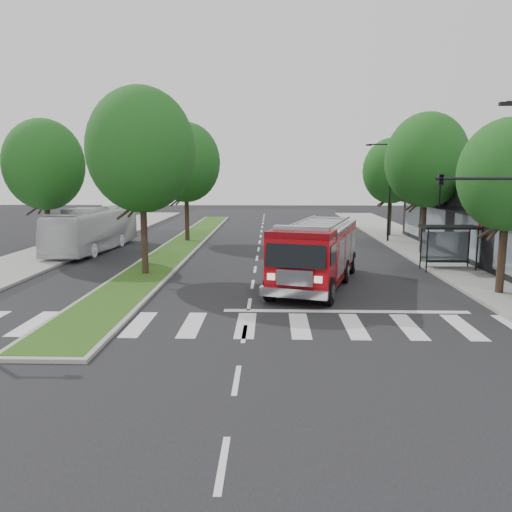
% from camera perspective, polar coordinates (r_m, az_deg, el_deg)
% --- Properties ---
extents(ground, '(140.00, 140.00, 0.00)m').
position_cam_1_polar(ground, '(21.58, -0.78, -5.57)').
color(ground, black).
rests_on(ground, ground).
extents(sidewalk_right, '(5.00, 80.00, 0.15)m').
position_cam_1_polar(sidewalk_right, '(33.39, 21.99, -0.79)').
color(sidewalk_right, gray).
rests_on(sidewalk_right, ground).
extents(sidewalk_left, '(5.00, 80.00, 0.15)m').
position_cam_1_polar(sidewalk_left, '(34.91, -24.52, -0.54)').
color(sidewalk_left, gray).
rests_on(sidewalk_left, ground).
extents(median, '(3.00, 50.00, 0.15)m').
position_cam_1_polar(median, '(39.82, -8.31, 1.33)').
color(median, gray).
rests_on(median, ground).
extents(bus_shelter, '(3.20, 1.60, 2.61)m').
position_cam_1_polar(bus_shelter, '(30.96, 21.12, 2.19)').
color(bus_shelter, black).
rests_on(bus_shelter, ground).
extents(tree_right_near, '(4.40, 4.40, 8.05)m').
position_cam_1_polar(tree_right_near, '(25.17, 26.88, 8.24)').
color(tree_right_near, black).
rests_on(tree_right_near, ground).
extents(tree_right_mid, '(5.60, 5.60, 9.72)m').
position_cam_1_polar(tree_right_mid, '(36.42, 18.92, 10.31)').
color(tree_right_mid, black).
rests_on(tree_right_mid, ground).
extents(tree_right_far, '(5.00, 5.00, 8.73)m').
position_cam_1_polar(tree_right_far, '(46.07, 15.20, 9.36)').
color(tree_right_far, black).
rests_on(tree_right_far, ground).
extents(tree_median_near, '(5.80, 5.80, 10.16)m').
position_cam_1_polar(tree_median_near, '(27.74, -13.00, 11.71)').
color(tree_median_near, black).
rests_on(tree_median_near, ground).
extents(tree_median_far, '(5.60, 5.60, 9.72)m').
position_cam_1_polar(tree_median_far, '(41.43, -8.03, 10.53)').
color(tree_median_far, black).
rests_on(tree_median_far, ground).
extents(tree_left_mid, '(5.20, 5.20, 9.16)m').
position_cam_1_polar(tree_left_mid, '(36.07, -23.05, 9.57)').
color(tree_left_mid, black).
rests_on(tree_left_mid, ground).
extents(streetlight_right_far, '(2.11, 0.20, 8.00)m').
position_cam_1_polar(streetlight_right_far, '(41.93, 14.84, 7.55)').
color(streetlight_right_far, black).
rests_on(streetlight_right_far, ground).
extents(fire_engine, '(5.44, 10.05, 3.34)m').
position_cam_1_polar(fire_engine, '(25.17, 6.90, 0.24)').
color(fire_engine, '#68050A').
rests_on(fire_engine, ground).
extents(city_bus, '(3.36, 11.52, 3.17)m').
position_cam_1_polar(city_bus, '(38.22, -18.07, 2.91)').
color(city_bus, silver).
rests_on(city_bus, ground).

